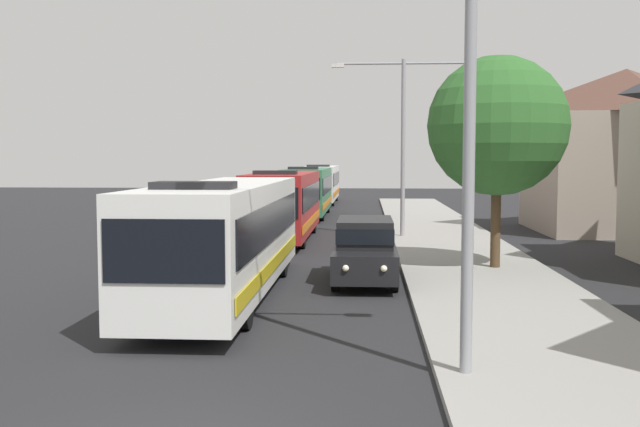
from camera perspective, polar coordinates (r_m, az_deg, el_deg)
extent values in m
cube|color=silver|center=(19.46, -7.40, -1.58)|extent=(2.50, 11.98, 2.70)
cube|color=black|center=(19.22, -3.69, -0.58)|extent=(0.04, 11.02, 1.00)
cube|color=black|center=(19.71, -11.03, -0.53)|extent=(0.04, 11.02, 1.00)
cube|color=black|center=(13.61, -12.27, -2.94)|extent=(2.30, 0.04, 1.20)
cube|color=gold|center=(19.35, -3.64, -3.98)|extent=(0.03, 11.38, 0.36)
cube|color=black|center=(15.85, -9.94, 2.21)|extent=(1.75, 0.90, 0.16)
cylinder|color=black|center=(15.83, -6.01, -7.35)|extent=(0.28, 1.00, 1.00)
cylinder|color=black|center=(16.34, -13.70, -7.08)|extent=(0.28, 1.00, 1.00)
cylinder|color=black|center=(22.67, -3.03, -3.76)|extent=(0.28, 1.00, 1.00)
cylinder|color=black|center=(23.02, -8.48, -3.68)|extent=(0.28, 1.00, 1.00)
cube|color=maroon|center=(32.85, -2.85, 0.88)|extent=(2.50, 10.54, 2.70)
cube|color=black|center=(32.71, -0.64, 1.48)|extent=(0.04, 9.69, 1.00)
cube|color=black|center=(33.00, -5.04, 1.49)|extent=(0.04, 9.69, 1.00)
cube|color=black|center=(27.59, -4.10, 0.82)|extent=(2.30, 0.04, 1.20)
cube|color=orange|center=(32.79, -0.62, -0.53)|extent=(0.03, 10.01, 0.36)
cube|color=black|center=(29.66, -3.55, 3.26)|extent=(1.75, 0.90, 0.16)
cylinder|color=black|center=(29.60, -1.44, -1.84)|extent=(0.28, 1.00, 1.00)
cylinder|color=black|center=(29.88, -5.65, -1.80)|extent=(0.28, 1.00, 1.00)
cylinder|color=black|center=(35.72, -0.56, -0.77)|extent=(0.28, 1.00, 1.00)
cylinder|color=black|center=(35.94, -4.06, -0.74)|extent=(0.28, 1.00, 1.00)
cube|color=#33724C|center=(45.99, -0.98, 1.89)|extent=(2.50, 10.97, 2.70)
cube|color=black|center=(45.89, 0.61, 2.32)|extent=(0.04, 10.09, 1.00)
cube|color=black|center=(46.09, -2.55, 2.32)|extent=(0.04, 10.09, 1.00)
cube|color=black|center=(40.50, -1.61, 1.97)|extent=(2.30, 0.04, 1.20)
cube|color=orange|center=(45.94, 0.62, 0.89)|extent=(0.03, 10.42, 0.36)
cube|color=black|center=(42.67, -1.34, 3.61)|extent=(1.75, 0.90, 0.16)
cylinder|color=black|center=(42.59, 0.13, 0.07)|extent=(0.28, 1.00, 1.00)
cylinder|color=black|center=(42.79, -2.81, 0.08)|extent=(0.28, 1.00, 1.00)
cylinder|color=black|center=(48.98, 0.59, 0.64)|extent=(0.28, 1.00, 1.00)
cylinder|color=black|center=(49.15, -1.97, 0.65)|extent=(0.28, 1.00, 1.00)
cube|color=silver|center=(59.52, 0.09, 2.46)|extent=(2.50, 11.69, 2.70)
cube|color=black|center=(59.45, 1.31, 2.79)|extent=(0.04, 10.76, 1.00)
cube|color=black|center=(59.60, -1.13, 2.80)|extent=(0.04, 10.76, 1.00)
cube|color=black|center=(53.66, -0.31, 2.57)|extent=(2.30, 0.04, 1.20)
cube|color=orange|center=(59.49, 1.32, 1.69)|extent=(0.03, 11.11, 0.36)
cube|color=black|center=(55.99, -0.14, 3.80)|extent=(1.75, 0.90, 0.16)
cylinder|color=black|center=(55.90, 0.98, 1.10)|extent=(0.28, 1.00, 1.00)
cylinder|color=black|center=(56.05, -1.27, 1.11)|extent=(0.28, 1.00, 1.00)
cylinder|color=black|center=(62.72, 1.27, 1.46)|extent=(0.28, 1.00, 1.00)
cylinder|color=black|center=(62.86, -0.73, 1.47)|extent=(0.28, 1.00, 1.00)
cube|color=black|center=(21.66, 3.57, -3.61)|extent=(1.84, 4.95, 0.80)
cube|color=black|center=(21.71, 3.58, -1.47)|extent=(1.62, 2.87, 0.80)
cube|color=black|center=(21.71, 3.58, -1.47)|extent=(1.66, 2.97, 0.44)
sphere|color=#F9EFCC|center=(19.18, 2.04, -4.35)|extent=(0.18, 0.18, 0.18)
sphere|color=#F9EFCC|center=(19.18, 5.07, -4.36)|extent=(0.18, 0.18, 0.18)
cylinder|color=black|center=(20.21, 1.22, -5.19)|extent=(0.22, 0.70, 0.70)
cylinder|color=black|center=(20.21, 5.89, -5.21)|extent=(0.22, 0.70, 0.70)
cylinder|color=black|center=(23.24, 1.55, -3.93)|extent=(0.22, 0.70, 0.70)
cylinder|color=black|center=(23.24, 5.60, -3.95)|extent=(0.22, 0.70, 0.70)
cylinder|color=gray|center=(12.06, 11.75, 8.17)|extent=(0.20, 0.20, 8.76)
cylinder|color=gray|center=(33.27, 6.58, 5.16)|extent=(0.20, 0.20, 8.05)
cylinder|color=gray|center=(33.50, 4.03, 11.73)|extent=(2.99, 0.10, 0.10)
cube|color=silver|center=(33.52, 1.42, 11.60)|extent=(0.56, 0.28, 0.16)
cylinder|color=gray|center=(33.65, 9.24, 11.65)|extent=(2.99, 0.10, 0.10)
cube|color=silver|center=(33.82, 11.81, 11.44)|extent=(0.56, 0.28, 0.16)
cylinder|color=#4C3823|center=(24.24, 13.71, -0.85)|extent=(0.32, 0.32, 2.80)
sphere|color=#2D6028|center=(24.17, 13.85, 6.75)|extent=(4.53, 4.53, 4.53)
cube|color=gray|center=(39.46, 22.86, 2.91)|extent=(8.61, 8.19, 5.85)
pyramid|color=brown|center=(39.59, 23.04, 8.83)|extent=(9.04, 8.60, 2.32)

